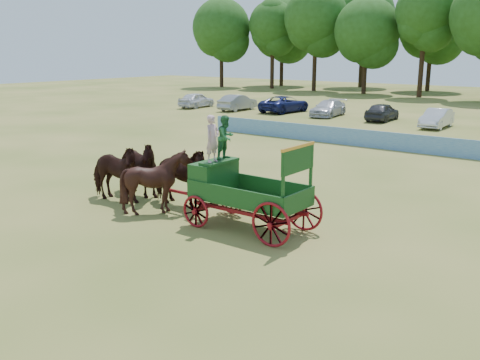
% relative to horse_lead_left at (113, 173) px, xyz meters
% --- Properties ---
extents(ground, '(160.00, 160.00, 0.00)m').
position_rel_horse_lead_left_xyz_m(ground, '(4.95, -0.79, -1.15)').
color(ground, '#A68E4B').
rests_on(ground, ground).
extents(horse_lead_left, '(2.83, 1.48, 2.30)m').
position_rel_horse_lead_left_xyz_m(horse_lead_left, '(0.00, 0.00, 0.00)').
color(horse_lead_left, black).
rests_on(horse_lead_left, ground).
extents(horse_lead_right, '(2.79, 1.40, 2.30)m').
position_rel_horse_lead_left_xyz_m(horse_lead_right, '(0.00, 1.10, 0.00)').
color(horse_lead_right, black).
rests_on(horse_lead_right, ground).
extents(horse_wheel_left, '(2.33, 2.13, 2.31)m').
position_rel_horse_lead_left_xyz_m(horse_wheel_left, '(2.40, 0.00, 0.00)').
color(horse_wheel_left, black).
rests_on(horse_wheel_left, ground).
extents(horse_wheel_right, '(2.85, 1.56, 2.30)m').
position_rel_horse_lead_left_xyz_m(horse_wheel_right, '(2.40, 1.10, 0.00)').
color(horse_wheel_right, black).
rests_on(horse_wheel_right, ground).
extents(farm_dray, '(6.00, 2.00, 3.70)m').
position_rel_horse_lead_left_xyz_m(farm_dray, '(5.37, 0.57, 0.45)').
color(farm_dray, maroon).
rests_on(farm_dray, ground).
extents(sponsor_banner, '(26.00, 0.08, 1.05)m').
position_rel_horse_lead_left_xyz_m(sponsor_banner, '(3.95, 17.21, -0.63)').
color(sponsor_banner, '#1F60AA').
rests_on(sponsor_banner, ground).
extents(parked_cars, '(37.02, 7.14, 1.60)m').
position_rel_horse_lead_left_xyz_m(parked_cars, '(-2.91, 29.16, -0.39)').
color(parked_cars, silver).
rests_on(parked_cars, ground).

